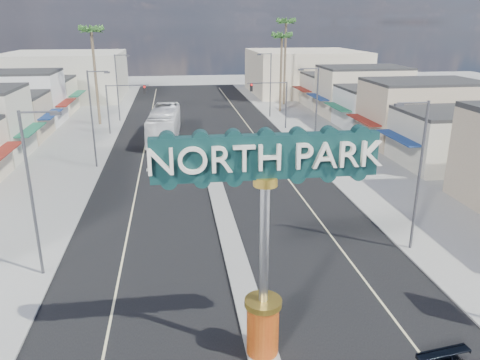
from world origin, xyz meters
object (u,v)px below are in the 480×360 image
object	(u,v)px
streetlight_l_near	(33,187)
streetlight_r_mid	(315,109)
palm_left_far	(92,35)
streetlight_r_near	(417,170)
gateway_sign	(265,223)
traffic_signal_left	(123,99)
city_bus	(164,124)
streetlight_l_mid	(93,114)
car_parked_right	(262,149)
traffic_signal_right	(272,96)
palm_right_far	(286,27)
streetlight_r_far	(269,82)
streetlight_l_far	(118,84)
palm_right_mid	(282,40)

from	to	relation	value
streetlight_l_near	streetlight_r_mid	bearing A→B (deg)	43.79
palm_left_far	streetlight_r_near	bearing A→B (deg)	-59.64
palm_left_far	gateway_sign	bearing A→B (deg)	-74.85
traffic_signal_left	city_bus	world-z (taller)	traffic_signal_left
traffic_signal_left	streetlight_r_mid	distance (m)	24.11
streetlight_l_mid	palm_left_far	bearing A→B (deg)	97.31
palm_left_far	streetlight_r_mid	bearing A→B (deg)	-40.48
car_parked_right	city_bus	xyz separation A→B (m)	(-9.81, 9.42, 0.91)
traffic_signal_right	city_bus	size ratio (longest dim) A/B	0.46
traffic_signal_left	palm_left_far	bearing A→B (deg)	122.43
gateway_sign	palm_right_far	size ratio (longest dim) A/B	0.65
streetlight_l_mid	streetlight_r_far	xyz separation A→B (m)	(20.87, 22.00, 0.00)
streetlight_l_mid	palm_right_far	distance (m)	41.53
streetlight_r_far	gateway_sign	bearing A→B (deg)	-101.78
gateway_sign	streetlight_r_near	bearing A→B (deg)	37.55
traffic_signal_right	palm_right_far	size ratio (longest dim) A/B	0.43
streetlight_l_far	traffic_signal_right	bearing A→B (deg)	-22.20
streetlight_l_near	streetlight_l_far	distance (m)	42.00
streetlight_r_near	car_parked_right	xyz separation A→B (m)	(-4.93, 21.20, -4.17)
gateway_sign	streetlight_l_far	distance (m)	51.10
car_parked_right	streetlight_r_far	bearing A→B (deg)	69.57
streetlight_r_far	streetlight_l_far	bearing A→B (deg)	180.00
streetlight_r_near	palm_left_far	distance (m)	46.80
streetlight_r_near	car_parked_right	size ratio (longest dim) A/B	1.66
gateway_sign	streetlight_l_far	size ratio (longest dim) A/B	1.02
car_parked_right	streetlight_l_near	bearing A→B (deg)	-134.01
streetlight_l_far	streetlight_r_far	bearing A→B (deg)	0.00
streetlight_r_far	streetlight_l_near	bearing A→B (deg)	-116.42
gateway_sign	traffic_signal_left	size ratio (longest dim) A/B	1.53
streetlight_r_far	palm_right_mid	distance (m)	7.30
streetlight_l_near	streetlight_r_near	world-z (taller)	same
streetlight_l_far	palm_left_far	distance (m)	7.21
traffic_signal_right	palm_right_mid	size ratio (longest dim) A/B	0.50
traffic_signal_left	streetlight_r_far	distance (m)	21.20
streetlight_l_mid	streetlight_l_far	bearing A→B (deg)	90.00
streetlight_l_far	streetlight_r_mid	world-z (taller)	same
traffic_signal_right	streetlight_r_near	distance (m)	34.03
streetlight_r_near	streetlight_r_far	bearing A→B (deg)	90.00
gateway_sign	traffic_signal_right	xyz separation A→B (m)	(9.18, 42.02, -1.65)
streetlight_r_mid	palm_right_mid	bearing A→B (deg)	84.36
gateway_sign	palm_right_far	bearing A→B (deg)	75.97
streetlight_l_near	streetlight_l_far	xyz separation A→B (m)	(0.00, 42.00, 0.00)
palm_left_far	palm_right_mid	world-z (taller)	palm_left_far
streetlight_l_far	palm_right_far	bearing A→B (deg)	21.46
car_parked_right	city_bus	distance (m)	13.63
traffic_signal_left	car_parked_right	distance (m)	19.77
palm_left_far	city_bus	size ratio (longest dim) A/B	1.01
traffic_signal_right	streetlight_l_far	size ratio (longest dim) A/B	0.67
traffic_signal_left	palm_right_far	xyz separation A→B (m)	(24.18, 18.01, 8.11)
palm_right_far	streetlight_l_far	bearing A→B (deg)	-158.54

